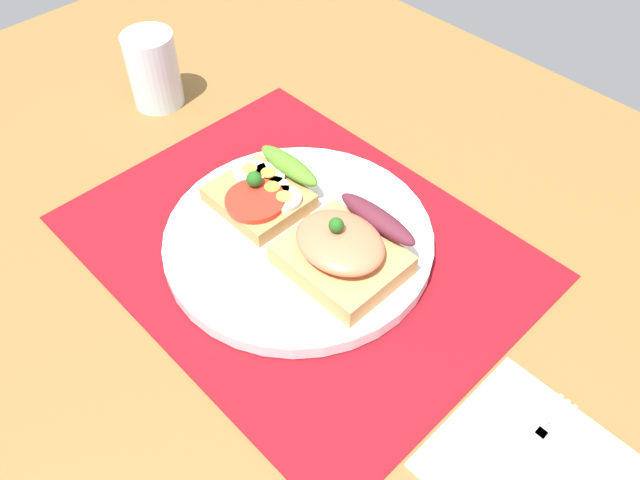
{
  "coord_description": "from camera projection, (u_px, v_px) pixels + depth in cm",
  "views": [
    {
      "loc": [
        31.76,
        -27.94,
        47.46
      ],
      "look_at": [
        3.0,
        0.0,
        3.31
      ],
      "focal_mm": 35.96,
      "sensor_mm": 36.0,
      "label": 1
    }
  ],
  "objects": [
    {
      "name": "ground_plane",
      "position": [
        299.0,
        257.0,
        0.65
      ],
      "size": [
        120.0,
        90.0,
        3.2
      ],
      "primitive_type": "cube",
      "color": "brown"
    },
    {
      "name": "placemat",
      "position": [
        299.0,
        245.0,
        0.63
      ],
      "size": [
        43.08,
        33.16,
        0.3
      ],
      "primitive_type": "cube",
      "color": "maroon",
      "rests_on": "ground_plane"
    },
    {
      "name": "plate",
      "position": [
        299.0,
        239.0,
        0.63
      ],
      "size": [
        26.32,
        26.32,
        1.51
      ],
      "primitive_type": "cylinder",
      "color": "white",
      "rests_on": "placemat"
    },
    {
      "name": "sandwich_egg_tomato",
      "position": [
        264.0,
        191.0,
        0.64
      ],
      "size": [
        9.22,
        9.49,
        3.88
      ],
      "color": "#AA7E48",
      "rests_on": "plate"
    },
    {
      "name": "sandwich_salmon",
      "position": [
        345.0,
        249.0,
        0.58
      ],
      "size": [
        10.66,
        10.34,
        5.75
      ],
      "color": "tan",
      "rests_on": "plate"
    },
    {
      "name": "napkin",
      "position": [
        530.0,
        465.0,
        0.48
      ],
      "size": [
        13.37,
        13.41,
        0.6
      ],
      "primitive_type": "cube",
      "color": "white",
      "rests_on": "ground_plane"
    },
    {
      "name": "fork",
      "position": [
        525.0,
        452.0,
        0.48
      ],
      "size": [
        1.62,
        13.25,
        0.32
      ],
      "color": "#B7B7BC",
      "rests_on": "napkin"
    },
    {
      "name": "drinking_glass",
      "position": [
        153.0,
        70.0,
        0.76
      ],
      "size": [
        6.08,
        6.08,
        9.14
      ],
      "primitive_type": "cylinder",
      "color": "silver",
      "rests_on": "ground_plane"
    }
  ]
}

